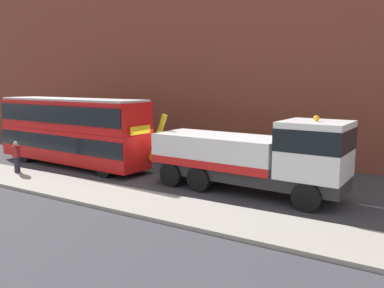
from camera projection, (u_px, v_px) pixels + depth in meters
ground_plane at (157, 177)px, 20.49m from camera, size 120.00×120.00×0.00m
near_kerb at (101, 194)px, 16.93m from camera, size 60.00×2.80×0.15m
building_facade at (219, 36)px, 25.26m from camera, size 60.00×1.50×16.00m
recovery_tow_truck at (253, 155)px, 17.09m from camera, size 10.20×3.13×3.67m
double_decker_bus at (72, 129)px, 23.00m from camera, size 11.14×3.15×4.06m
pedestrian_onlooker at (17, 157)px, 20.67m from camera, size 0.41×0.47×1.71m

